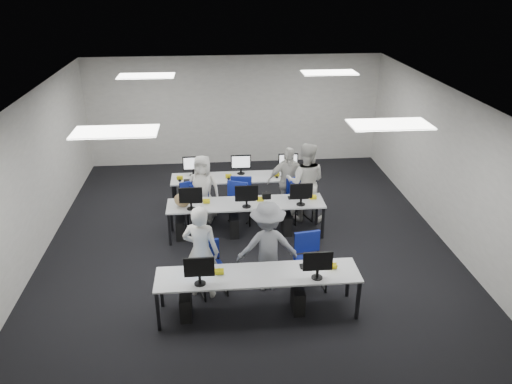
{
  "coord_description": "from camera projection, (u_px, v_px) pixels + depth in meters",
  "views": [
    {
      "loc": [
        -0.63,
        -8.95,
        5.11
      ],
      "look_at": [
        0.2,
        0.12,
        1.0
      ],
      "focal_mm": 35.0,
      "sensor_mm": 36.0,
      "label": 1
    }
  ],
  "objects": [
    {
      "name": "equipment_mid",
      "position": [
        237.0,
        220.0,
        10.28
      ],
      "size": [
        2.91,
        0.41,
        1.19
      ],
      "color": "white",
      "rests_on": "desk_mid"
    },
    {
      "name": "dslr_camera",
      "position": [
        266.0,
        196.0,
        8.23
      ],
      "size": [
        0.15,
        0.19,
        0.1
      ],
      "primitive_type": "cube",
      "rotation": [
        0.0,
        0.0,
        3.18
      ],
      "color": "black",
      "rests_on": "photographer"
    },
    {
      "name": "student_2",
      "position": [
        203.0,
        189.0,
        10.76
      ],
      "size": [
        0.81,
        0.61,
        1.5
      ],
      "primitive_type": "imported",
      "rotation": [
        0.0,
        0.0,
        -0.2
      ],
      "color": "silver",
      "rests_on": "ground"
    },
    {
      "name": "chair_6",
      "position": [
        241.0,
        206.0,
        11.02
      ],
      "size": [
        0.63,
        0.65,
        0.96
      ],
      "rotation": [
        0.0,
        0.0,
        -0.38
      ],
      "color": "navy",
      "rests_on": "ground"
    },
    {
      "name": "chair_1",
      "position": [
        310.0,
        271.0,
        8.63
      ],
      "size": [
        0.55,
        0.58,
        0.98
      ],
      "rotation": [
        0.0,
        0.0,
        0.15
      ],
      "color": "navy",
      "rests_on": "ground"
    },
    {
      "name": "handbag",
      "position": [
        182.0,
        200.0,
        9.95
      ],
      "size": [
        0.39,
        0.32,
        0.28
      ],
      "primitive_type": "ellipsoid",
      "rotation": [
        0.0,
        0.0,
        -0.37
      ],
      "color": "tan",
      "rests_on": "desk_mid"
    },
    {
      "name": "equipment_back",
      "position": [
        250.0,
        191.0,
        11.61
      ],
      "size": [
        2.91,
        0.41,
        1.19
      ],
      "color": "white",
      "rests_on": "desk_back"
    },
    {
      "name": "ceiling_panels",
      "position": [
        246.0,
        96.0,
        9.05
      ],
      "size": [
        5.2,
        4.6,
        0.02
      ],
      "color": "white",
      "rests_on": "room"
    },
    {
      "name": "desk_back",
      "position": [
        242.0,
        179.0,
        11.45
      ],
      "size": [
        3.2,
        0.7,
        0.73
      ],
      "color": "silver",
      "rests_on": "ground"
    },
    {
      "name": "chair_0",
      "position": [
        212.0,
        277.0,
        8.5
      ],
      "size": [
        0.57,
        0.6,
        0.9
      ],
      "rotation": [
        0.0,
        0.0,
        0.32
      ],
      "color": "navy",
      "rests_on": "ground"
    },
    {
      "name": "photographer",
      "position": [
        268.0,
        246.0,
        8.42
      ],
      "size": [
        1.07,
        0.64,
        1.62
      ],
      "primitive_type": "imported",
      "rotation": [
        0.0,
        0.0,
        3.18
      ],
      "color": "slate",
      "rests_on": "ground"
    },
    {
      "name": "desk_mid",
      "position": [
        246.0,
        205.0,
        10.18
      ],
      "size": [
        3.2,
        0.7,
        0.73
      ],
      "color": "silver",
      "rests_on": "ground"
    },
    {
      "name": "chair_4",
      "position": [
        299.0,
        207.0,
        10.96
      ],
      "size": [
        0.6,
        0.62,
        0.94
      ],
      "rotation": [
        0.0,
        0.0,
        0.33
      ],
      "color": "navy",
      "rests_on": "ground"
    },
    {
      "name": "student_1",
      "position": [
        305.0,
        182.0,
        10.74
      ],
      "size": [
        1.0,
        0.87,
        1.77
      ],
      "primitive_type": "imported",
      "rotation": [
        0.0,
        0.0,
        2.88
      ],
      "color": "silver",
      "rests_on": "ground"
    },
    {
      "name": "desk_front",
      "position": [
        258.0,
        277.0,
        7.82
      ],
      "size": [
        3.2,
        0.7,
        0.73
      ],
      "color": "silver",
      "rests_on": "ground"
    },
    {
      "name": "chair_3",
      "position": [
        241.0,
        208.0,
        10.9
      ],
      "size": [
        0.54,
        0.58,
        0.97
      ],
      "rotation": [
        0.0,
        0.0,
        -0.14
      ],
      "color": "navy",
      "rests_on": "ground"
    },
    {
      "name": "chair_7",
      "position": [
        296.0,
        204.0,
        11.11
      ],
      "size": [
        0.55,
        0.59,
        0.96
      ],
      "rotation": [
        0.0,
        0.0,
        0.19
      ],
      "color": "navy",
      "rests_on": "ground"
    },
    {
      "name": "student_3",
      "position": [
        288.0,
        181.0,
        11.03
      ],
      "size": [
        0.96,
        0.49,
        1.58
      ],
      "primitive_type": "imported",
      "rotation": [
        0.0,
        0.0,
        0.11
      ],
      "color": "silver",
      "rests_on": "ground"
    },
    {
      "name": "student_0",
      "position": [
        201.0,
        252.0,
        8.2
      ],
      "size": [
        0.69,
        0.55,
        1.67
      ],
      "primitive_type": "imported",
      "rotation": [
        0.0,
        0.0,
        2.87
      ],
      "color": "silver",
      "rests_on": "ground"
    },
    {
      "name": "equipment_front",
      "position": [
        246.0,
        295.0,
        7.92
      ],
      "size": [
        2.51,
        0.41,
        1.19
      ],
      "color": "#0E4DB9",
      "rests_on": "desk_front"
    },
    {
      "name": "chair_2",
      "position": [
        193.0,
        211.0,
        10.79
      ],
      "size": [
        0.59,
        0.62,
        0.92
      ],
      "rotation": [
        0.0,
        0.0,
        0.36
      ],
      "color": "navy",
      "rests_on": "ground"
    },
    {
      "name": "room",
      "position": [
        246.0,
        171.0,
        9.66
      ],
      "size": [
        9.0,
        9.02,
        3.0
      ],
      "color": "black",
      "rests_on": "ground"
    },
    {
      "name": "chair_5",
      "position": [
        200.0,
        206.0,
        11.08
      ],
      "size": [
        0.43,
        0.47,
        0.86
      ],
      "rotation": [
        0.0,
        0.0,
        -0.02
      ],
      "color": "navy",
      "rests_on": "ground"
    }
  ]
}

